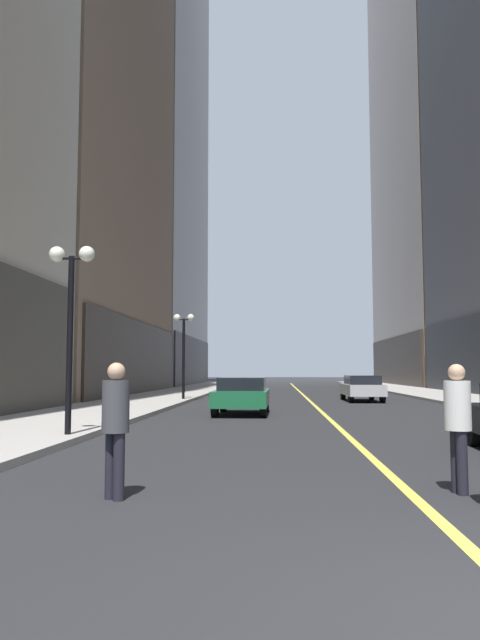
{
  "coord_description": "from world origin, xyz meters",
  "views": [
    {
      "loc": [
        -1.71,
        -3.69,
        1.59
      ],
      "look_at": [
        -3.92,
        33.03,
        4.65
      ],
      "focal_mm": 33.91,
      "sensor_mm": 36.0,
      "label": 1
    }
  ],
  "objects": [
    {
      "name": "car_silver",
      "position": [
        2.65,
        27.72,
        0.72
      ],
      "size": [
        1.81,
        4.58,
        1.32
      ],
      "color": "#B7B7BC",
      "rests_on": "ground"
    },
    {
      "name": "car_green",
      "position": [
        -2.96,
        18.22,
        0.72
      ],
      "size": [
        1.94,
        4.04,
        1.32
      ],
      "color": "#196038",
      "rests_on": "ground"
    },
    {
      "name": "street_lamp_left_near",
      "position": [
        -6.4,
        9.76,
        3.26
      ],
      "size": [
        1.06,
        0.36,
        4.43
      ],
      "color": "black",
      "rests_on": "ground"
    },
    {
      "name": "sidewalk_left",
      "position": [
        -8.25,
        35.0,
        0.07
      ],
      "size": [
        4.5,
        78.0,
        0.15
      ],
      "primitive_type": "cube",
      "color": "#ADA8A0",
      "rests_on": "ground"
    },
    {
      "name": "lane_centre_stripe",
      "position": [
        0.0,
        35.0,
        0.0
      ],
      "size": [
        0.16,
        70.0,
        0.01
      ],
      "primitive_type": "cube",
      "color": "#E5D64C",
      "rests_on": "ground"
    },
    {
      "name": "sidewalk_right",
      "position": [
        8.25,
        35.0,
        0.07
      ],
      "size": [
        4.5,
        78.0,
        0.15
      ],
      "primitive_type": "cube",
      "color": "#ADA8A0",
      "rests_on": "ground"
    },
    {
      "name": "street_lamp_left_far",
      "position": [
        -6.4,
        26.62,
        3.26
      ],
      "size": [
        1.06,
        0.36,
        4.43
      ],
      "color": "black",
      "rests_on": "ground"
    },
    {
      "name": "pedestrian_with_orange_bag",
      "position": [
        -3.71,
        3.77,
        0.98
      ],
      "size": [
        0.48,
        0.48,
        1.68
      ],
      "color": "black",
      "rests_on": "ground"
    },
    {
      "name": "building_right_far",
      "position": [
        18.26,
        60.0,
        30.62
      ],
      "size": [
        15.7,
        26.0,
        61.39
      ],
      "color": "gray",
      "rests_on": "ground"
    },
    {
      "name": "ground_plane",
      "position": [
        0.0,
        35.0,
        0.0
      ],
      "size": [
        200.0,
        200.0,
        0.0
      ],
      "primitive_type": "plane",
      "color": "#262628"
    },
    {
      "name": "building_left_far",
      "position": [
        -18.12,
        60.0,
        36.08
      ],
      "size": [
        15.42,
        26.0,
        72.3
      ],
      "color": "gray",
      "rests_on": "ground"
    },
    {
      "name": "pedestrian_in_white_shirt",
      "position": [
        0.64,
        4.38,
        0.97
      ],
      "size": [
        0.4,
        0.4,
        1.67
      ],
      "color": "black",
      "rests_on": "ground"
    },
    {
      "name": "building_left_mid",
      "position": [
        -17.18,
        34.5,
        19.32
      ],
      "size": [
        13.56,
        24.0,
        38.78
      ],
      "color": "gray",
      "rests_on": "ground"
    }
  ]
}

